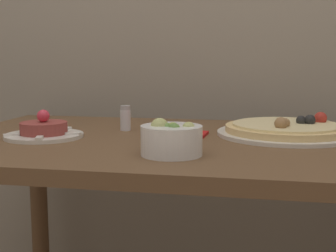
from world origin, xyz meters
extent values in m
cube|color=brown|center=(0.00, 0.39, 0.72)|extent=(1.22, 0.77, 0.03)
cylinder|color=brown|center=(-0.55, 0.71, 0.35)|extent=(0.06, 0.06, 0.70)
cylinder|color=silver|center=(0.29, 0.48, 0.74)|extent=(0.37, 0.37, 0.01)
cylinder|color=#E5C17F|center=(0.29, 0.48, 0.75)|extent=(0.33, 0.33, 0.02)
cylinder|color=beige|center=(0.29, 0.48, 0.76)|extent=(0.29, 0.29, 0.01)
sphere|color=black|center=(0.36, 0.50, 0.77)|extent=(0.03, 0.03, 0.03)
sphere|color=#B22D23|center=(0.39, 0.54, 0.78)|extent=(0.03, 0.03, 0.03)
sphere|color=black|center=(0.33, 0.50, 0.77)|extent=(0.03, 0.03, 0.03)
sphere|color=#997047|center=(0.29, 0.44, 0.77)|extent=(0.03, 0.03, 0.03)
sphere|color=#997047|center=(0.28, 0.41, 0.78)|extent=(0.03, 0.03, 0.03)
cylinder|color=silver|center=(-0.33, 0.33, 0.74)|extent=(0.21, 0.21, 0.01)
cylinder|color=#933D38|center=(-0.33, 0.33, 0.76)|extent=(0.12, 0.12, 0.03)
sphere|color=#E0384C|center=(-0.33, 0.33, 0.79)|extent=(0.03, 0.03, 0.03)
cube|color=white|center=(-0.25, 0.33, 0.75)|extent=(0.04, 0.02, 0.01)
cube|color=white|center=(-0.31, 0.41, 0.75)|extent=(0.03, 0.04, 0.01)
cube|color=white|center=(-0.40, 0.38, 0.75)|extent=(0.04, 0.04, 0.01)
cube|color=white|center=(-0.40, 0.28, 0.75)|extent=(0.04, 0.04, 0.01)
cube|color=white|center=(-0.31, 0.25, 0.75)|extent=(0.03, 0.04, 0.01)
cylinder|color=white|center=(0.04, 0.17, 0.77)|extent=(0.13, 0.13, 0.06)
sphere|color=#B7BC70|center=(0.01, 0.17, 0.79)|extent=(0.04, 0.04, 0.04)
sphere|color=#B7BC70|center=(0.07, 0.18, 0.79)|extent=(0.03, 0.03, 0.03)
sphere|color=#B7BC70|center=(0.02, 0.18, 0.79)|extent=(0.02, 0.02, 0.02)
sphere|color=#668E42|center=(0.03, 0.17, 0.79)|extent=(0.02, 0.02, 0.02)
sphere|color=#668E42|center=(0.05, 0.16, 0.79)|extent=(0.03, 0.03, 0.03)
sphere|color=#8EA34C|center=(0.04, 0.17, 0.79)|extent=(0.03, 0.03, 0.03)
cube|color=red|center=(0.00, 0.43, 0.74)|extent=(0.17, 0.11, 0.01)
cylinder|color=silver|center=(-0.16, 0.49, 0.76)|extent=(0.03, 0.03, 0.06)
cylinder|color=#B2B2B7|center=(-0.16, 0.49, 0.80)|extent=(0.03, 0.03, 0.01)
camera|label=1|loc=(0.22, -0.80, 0.94)|focal=50.00mm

